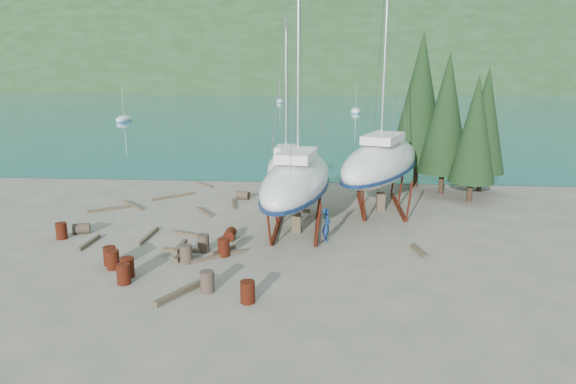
# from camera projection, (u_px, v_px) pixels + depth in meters

# --- Properties ---
(ground) EXTENTS (600.00, 600.00, 0.00)m
(ground) POSITION_uv_depth(u_px,v_px,m) (244.00, 245.00, 26.46)
(ground) COLOR #645F4F
(ground) RESTS_ON ground
(bay_water) EXTENTS (700.00, 700.00, 0.00)m
(bay_water) POSITION_uv_depth(u_px,v_px,m) (320.00, 82.00, 331.71)
(bay_water) COLOR #19677F
(bay_water) RESTS_ON ground
(far_hill) EXTENTS (800.00, 360.00, 110.00)m
(far_hill) POSITION_uv_depth(u_px,v_px,m) (321.00, 82.00, 336.55)
(far_hill) COLOR #1E3118
(far_hill) RESTS_ON ground
(far_house_left) EXTENTS (6.60, 5.60, 5.60)m
(far_house_left) POSITION_uv_depth(u_px,v_px,m) (173.00, 82.00, 214.20)
(far_house_left) COLOR beige
(far_house_left) RESTS_ON ground
(far_house_center) EXTENTS (6.60, 5.60, 5.60)m
(far_house_center) POSITION_uv_depth(u_px,v_px,m) (268.00, 82.00, 211.32)
(far_house_center) COLOR beige
(far_house_center) RESTS_ON ground
(far_house_right) EXTENTS (6.60, 5.60, 5.60)m
(far_house_right) POSITION_uv_depth(u_px,v_px,m) (391.00, 83.00, 207.73)
(far_house_right) COLOR beige
(far_house_right) RESTS_ON ground
(cypress_near_right) EXTENTS (3.60, 3.60, 10.00)m
(cypress_near_right) POSITION_uv_depth(u_px,v_px,m) (446.00, 113.00, 35.82)
(cypress_near_right) COLOR black
(cypress_near_right) RESTS_ON ground
(cypress_mid_right) EXTENTS (3.06, 3.06, 8.50)m
(cypress_mid_right) POSITION_uv_depth(u_px,v_px,m) (475.00, 129.00, 33.98)
(cypress_mid_right) COLOR black
(cypress_mid_right) RESTS_ON ground
(cypress_back_left) EXTENTS (4.14, 4.14, 11.50)m
(cypress_back_left) POSITION_uv_depth(u_px,v_px,m) (420.00, 99.00, 37.66)
(cypress_back_left) COLOR black
(cypress_back_left) RESTS_ON ground
(cypress_far_right) EXTENTS (3.24, 3.24, 9.00)m
(cypress_far_right) POSITION_uv_depth(u_px,v_px,m) (485.00, 121.00, 36.71)
(cypress_far_right) COLOR black
(cypress_far_right) RESTS_ON ground
(moored_boat_left) EXTENTS (2.00, 5.00, 6.05)m
(moored_boat_left) POSITION_uv_depth(u_px,v_px,m) (124.00, 119.00, 86.67)
(moored_boat_left) COLOR silver
(moored_boat_left) RESTS_ON ground
(moored_boat_mid) EXTENTS (2.00, 5.00, 6.05)m
(moored_boat_mid) POSITION_uv_depth(u_px,v_px,m) (356.00, 111.00, 103.17)
(moored_boat_mid) COLOR silver
(moored_boat_mid) RESTS_ON ground
(moored_boat_far) EXTENTS (2.00, 5.00, 6.05)m
(moored_boat_far) POSITION_uv_depth(u_px,v_px,m) (280.00, 101.00, 133.54)
(moored_boat_far) COLOR silver
(moored_boat_far) RESTS_ON ground
(large_sailboat_near) EXTENTS (4.74, 11.42, 17.46)m
(large_sailboat_near) POSITION_uv_depth(u_px,v_px,m) (297.00, 180.00, 28.50)
(large_sailboat_near) COLOR silver
(large_sailboat_near) RESTS_ON ground
(large_sailboat_far) EXTENTS (7.62, 12.18, 18.60)m
(large_sailboat_far) POSITION_uv_depth(u_px,v_px,m) (381.00, 162.00, 32.83)
(large_sailboat_far) COLOR silver
(large_sailboat_far) RESTS_ON ground
(small_sailboat_shore) EXTENTS (2.81, 7.76, 12.22)m
(small_sailboat_shore) POSITION_uv_depth(u_px,v_px,m) (286.00, 165.00, 37.32)
(small_sailboat_shore) COLOR silver
(small_sailboat_shore) RESTS_ON ground
(worker) EXTENTS (0.55, 0.72, 1.78)m
(worker) POSITION_uv_depth(u_px,v_px,m) (327.00, 225.00, 26.86)
(worker) COLOR navy
(worker) RESTS_ON ground
(drum_0) EXTENTS (0.58, 0.58, 0.88)m
(drum_0) POSITION_uv_depth(u_px,v_px,m) (113.00, 260.00, 23.22)
(drum_0) COLOR maroon
(drum_0) RESTS_ON ground
(drum_3) EXTENTS (0.58, 0.58, 0.88)m
(drum_3) POSITION_uv_depth(u_px,v_px,m) (128.00, 267.00, 22.37)
(drum_3) COLOR maroon
(drum_3) RESTS_ON ground
(drum_4) EXTENTS (1.05, 0.91, 0.58)m
(drum_4) POSITION_uv_depth(u_px,v_px,m) (278.00, 188.00, 37.84)
(drum_4) COLOR maroon
(drum_4) RESTS_ON ground
(drum_5) EXTENTS (0.58, 0.58, 0.88)m
(drum_5) POSITION_uv_depth(u_px,v_px,m) (203.00, 243.00, 25.40)
(drum_5) COLOR #2D2823
(drum_5) RESTS_ON ground
(drum_6) EXTENTS (0.59, 0.89, 0.58)m
(drum_6) POSITION_uv_depth(u_px,v_px,m) (230.00, 234.00, 27.26)
(drum_6) COLOR maroon
(drum_6) RESTS_ON ground
(drum_7) EXTENTS (0.58, 0.58, 0.88)m
(drum_7) POSITION_uv_depth(u_px,v_px,m) (248.00, 292.00, 19.89)
(drum_7) COLOR maroon
(drum_7) RESTS_ON ground
(drum_8) EXTENTS (0.58, 0.58, 0.88)m
(drum_8) POSITION_uv_depth(u_px,v_px,m) (61.00, 231.00, 27.33)
(drum_8) COLOR maroon
(drum_8) RESTS_ON ground
(drum_9) EXTENTS (1.00, 0.78, 0.58)m
(drum_9) POSITION_uv_depth(u_px,v_px,m) (243.00, 195.00, 35.57)
(drum_9) COLOR #2D2823
(drum_9) RESTS_ON ground
(drum_10) EXTENTS (0.58, 0.58, 0.88)m
(drum_10) POSITION_uv_depth(u_px,v_px,m) (110.00, 256.00, 23.71)
(drum_10) COLOR maroon
(drum_10) RESTS_ON ground
(drum_11) EXTENTS (0.72, 0.97, 0.58)m
(drum_11) POSITION_uv_depth(u_px,v_px,m) (287.00, 207.00, 32.51)
(drum_11) COLOR #2D2823
(drum_11) RESTS_ON ground
(drum_13) EXTENTS (0.58, 0.58, 0.88)m
(drum_13) POSITION_uv_depth(u_px,v_px,m) (124.00, 274.00, 21.63)
(drum_13) COLOR maroon
(drum_13) RESTS_ON ground
(drum_14) EXTENTS (0.58, 0.58, 0.88)m
(drum_14) POSITION_uv_depth(u_px,v_px,m) (224.00, 247.00, 24.81)
(drum_14) COLOR maroon
(drum_14) RESTS_ON ground
(drum_15) EXTENTS (1.02, 0.83, 0.58)m
(drum_15) POSITION_uv_depth(u_px,v_px,m) (81.00, 228.00, 28.24)
(drum_15) COLOR #2D2823
(drum_15) RESTS_ON ground
(drum_16) EXTENTS (0.58, 0.58, 0.88)m
(drum_16) POSITION_uv_depth(u_px,v_px,m) (186.00, 254.00, 23.93)
(drum_16) COLOR #2D2823
(drum_16) RESTS_ON ground
(drum_17) EXTENTS (0.58, 0.58, 0.88)m
(drum_17) POSITION_uv_depth(u_px,v_px,m) (207.00, 281.00, 20.86)
(drum_17) COLOR #2D2823
(drum_17) RESTS_ON ground
(timber_1) EXTENTS (0.56, 1.67, 0.19)m
(timber_1) POSITION_uv_depth(u_px,v_px,m) (419.00, 251.00, 25.34)
(timber_1) COLOR brown
(timber_1) RESTS_ON ground
(timber_2) EXTENTS (1.96, 1.92, 0.19)m
(timber_2) POSITION_uv_depth(u_px,v_px,m) (133.00, 205.00, 33.74)
(timber_2) COLOR brown
(timber_2) RESTS_ON ground
(timber_4) EXTENTS (1.92, 0.91, 0.17)m
(timber_4) POSITION_uv_depth(u_px,v_px,m) (189.00, 235.00, 27.85)
(timber_4) COLOR brown
(timber_4) RESTS_ON ground
(timber_5) EXTENTS (2.52, 1.97, 0.16)m
(timber_5) POSITION_uv_depth(u_px,v_px,m) (217.00, 256.00, 24.65)
(timber_5) COLOR brown
(timber_5) RESTS_ON ground
(timber_7) EXTENTS (1.06, 1.27, 0.17)m
(timber_7) POSITION_uv_depth(u_px,v_px,m) (224.00, 250.00, 25.47)
(timber_7) COLOR brown
(timber_7) RESTS_ON ground
(timber_8) EXTENTS (1.39, 1.85, 0.19)m
(timber_8) POSITION_uv_depth(u_px,v_px,m) (204.00, 212.00, 32.17)
(timber_8) COLOR brown
(timber_8) RESTS_ON ground
(timber_9) EXTENTS (1.71, 1.76, 0.15)m
(timber_9) POSITION_uv_depth(u_px,v_px,m) (204.00, 184.00, 39.84)
(timber_9) COLOR brown
(timber_9) RESTS_ON ground
(timber_10) EXTENTS (0.70, 2.47, 0.16)m
(timber_10) POSITION_uv_depth(u_px,v_px,m) (234.00, 204.00, 34.09)
(timber_10) COLOR brown
(timber_10) RESTS_ON ground
(timber_11) EXTENTS (0.21, 2.75, 0.15)m
(timber_11) POSITION_uv_depth(u_px,v_px,m) (149.00, 236.00, 27.68)
(timber_11) COLOR brown
(timber_11) RESTS_ON ground
(timber_12) EXTENTS (0.23, 2.24, 0.17)m
(timber_12) POSITION_uv_depth(u_px,v_px,m) (90.00, 243.00, 26.58)
(timber_12) COLOR brown
(timber_12) RESTS_ON ground
(timber_15) EXTENTS (2.54, 2.24, 0.15)m
(timber_15) POSITION_uv_depth(u_px,v_px,m) (173.00, 196.00, 36.13)
(timber_15) COLOR brown
(timber_15) RESTS_ON ground
(timber_16) EXTENTS (1.70, 2.74, 0.23)m
(timber_16) POSITION_uv_depth(u_px,v_px,m) (184.00, 291.00, 20.77)
(timber_16) COLOR brown
(timber_16) RESTS_ON ground
(timber_17) EXTENTS (2.14, 1.53, 0.16)m
(timber_17) POSITION_uv_depth(u_px,v_px,m) (108.00, 209.00, 32.87)
(timber_17) COLOR brown
(timber_17) RESTS_ON ground
(timber_pile_fore) EXTENTS (1.80, 1.80, 0.60)m
(timber_pile_fore) POSITION_uv_depth(u_px,v_px,m) (181.00, 250.00, 24.83)
(timber_pile_fore) COLOR brown
(timber_pile_fore) RESTS_ON ground
(timber_pile_aft) EXTENTS (1.80, 1.80, 0.60)m
(timber_pile_aft) POSITION_uv_depth(u_px,v_px,m) (296.00, 211.00, 31.71)
(timber_pile_aft) COLOR brown
(timber_pile_aft) RESTS_ON ground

